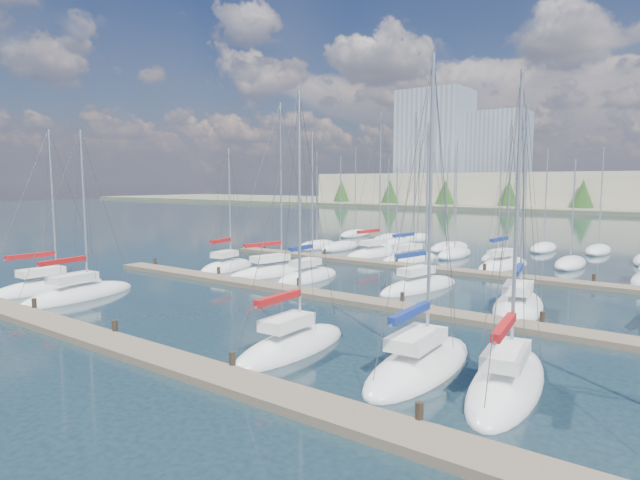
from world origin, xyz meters
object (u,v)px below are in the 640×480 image
Objects in this scene: sailboat_d at (292,346)px; sailboat_e at (420,365)px; sailboat_k at (419,287)px; sailboat_i at (274,272)px; sailboat_j at (308,277)px; sailboat_p at (503,265)px; sailboat_a at (47,288)px; sailboat_l at (518,306)px; sailboat_n at (375,253)px; sailboat_b at (79,295)px; sailboat_o at (409,259)px; sailboat_f at (507,383)px; sailboat_h at (227,267)px.

sailboat_e is (5.66, 1.16, -0.01)m from sailboat_d.
sailboat_k is 0.85× the size of sailboat_i.
sailboat_k reaches higher than sailboat_j.
sailboat_a is at bearing -121.03° from sailboat_p.
sailboat_j is 3.57m from sailboat_i.
sailboat_p is at bearing 99.50° from sailboat_l.
sailboat_a is at bearing -99.24° from sailboat_n.
sailboat_o reaches higher than sailboat_b.
sailboat_i reaches higher than sailboat_p.
sailboat_l is 16.24m from sailboat_p.
sailboat_o is at bearing -164.15° from sailboat_p.
sailboat_o reaches higher than sailboat_a.
sailboat_e is 0.91× the size of sailboat_i.
sailboat_n is 1.30× the size of sailboat_a.
sailboat_e is at bearing -41.39° from sailboat_j.
sailboat_f is 0.80× the size of sailboat_n.
sailboat_l reaches higher than sailboat_a.
sailboat_b is 0.88× the size of sailboat_e.
sailboat_b is 0.94× the size of sailboat_k.
sailboat_o reaches higher than sailboat_h.
sailboat_o is 30.64m from sailboat_a.
sailboat_d is 0.89× the size of sailboat_p.
sailboat_n reaches higher than sailboat_i.
sailboat_h is (-27.59, 12.33, 0.00)m from sailboat_f.
sailboat_l is at bearing -63.14° from sailboat_p.
sailboat_n is (-2.84, 14.73, 0.01)m from sailboat_j.
sailboat_j is at bearing -5.17° from sailboat_h.
sailboat_i is 16.39m from sailboat_a.
sailboat_o is 13.71m from sailboat_k.
sailboat_p is at bearing 100.07° from sailboat_f.
sailboat_n reaches higher than sailboat_d.
sailboat_k reaches higher than sailboat_b.
sailboat_h is at bearing -117.66° from sailboat_o.
sailboat_l is (23.71, 13.71, 0.00)m from sailboat_b.
sailboat_p reaches higher than sailboat_h.
sailboat_f is at bearing -47.89° from sailboat_o.
sailboat_n is 1.05× the size of sailboat_i.
sailboat_p is 0.94× the size of sailboat_i.
sailboat_h is at bearing -179.25° from sailboat_j.
sailboat_d is at bearing -83.92° from sailboat_p.
sailboat_o is at bearing 115.46° from sailboat_e.
sailboat_p is at bearing 58.89° from sailboat_i.
sailboat_n reaches higher than sailboat_l.
sailboat_j is 1.04× the size of sailboat_b.
sailboat_k is 0.97× the size of sailboat_l.
sailboat_l is at bearing 96.69° from sailboat_f.
sailboat_o reaches higher than sailboat_f.
sailboat_p reaches higher than sailboat_b.
sailboat_n reaches higher than sailboat_f.
sailboat_i is at bearing 143.34° from sailboat_e.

